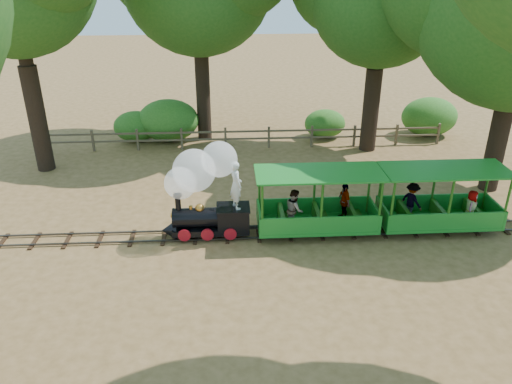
{
  "coord_description": "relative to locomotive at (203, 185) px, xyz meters",
  "views": [
    {
      "loc": [
        -0.91,
        -13.78,
        8.09
      ],
      "look_at": [
        -0.05,
        0.5,
        1.29
      ],
      "focal_mm": 35.0,
      "sensor_mm": 36.0,
      "label": 1
    }
  ],
  "objects": [
    {
      "name": "locomotive",
      "position": [
        0.0,
        0.0,
        0.0
      ],
      "size": [
        2.78,
        1.31,
        3.19
      ],
      "color": "black",
      "rests_on": "ground"
    },
    {
      "name": "shrub_mid_e",
      "position": [
        5.55,
        9.23,
        -1.1
      ],
      "size": [
        1.99,
        1.53,
        1.37
      ],
      "primitive_type": "ellipsoid",
      "color": "#2D6B1E",
      "rests_on": "ground"
    },
    {
      "name": "shrub_east",
      "position": [
        10.7,
        9.23,
        -0.84
      ],
      "size": [
        2.72,
        2.09,
        1.88
      ],
      "primitive_type": "ellipsoid",
      "color": "#2D6B1E",
      "rests_on": "ground"
    },
    {
      "name": "ground",
      "position": [
        1.7,
        -0.07,
        -1.78
      ],
      "size": [
        90.0,
        90.0,
        0.0
      ],
      "primitive_type": "plane",
      "color": "#A37646",
      "rests_on": "ground"
    },
    {
      "name": "shrub_mid_w",
      "position": [
        -1.99,
        9.23,
        -0.79
      ],
      "size": [
        2.87,
        2.21,
        1.99
      ],
      "primitive_type": "ellipsoid",
      "color": "#2D6B1E",
      "rests_on": "ground"
    },
    {
      "name": "track",
      "position": [
        1.7,
        -0.07,
        -1.71
      ],
      "size": [
        22.0,
        1.0,
        0.1
      ],
      "color": "#3F3D3A",
      "rests_on": "ground"
    },
    {
      "name": "carriage_rear",
      "position": [
        7.43,
        -0.07,
        -0.96
      ],
      "size": [
        3.91,
        1.6,
        2.03
      ],
      "color": "#1B8025",
      "rests_on": "track"
    },
    {
      "name": "shrub_west",
      "position": [
        -3.55,
        9.23,
        -1.06
      ],
      "size": [
        2.09,
        1.61,
        1.45
      ],
      "primitive_type": "ellipsoid",
      "color": "#2D6B1E",
      "rests_on": "ground"
    },
    {
      "name": "carriage_front",
      "position": [
        3.52,
        -0.1,
        -0.94
      ],
      "size": [
        3.91,
        1.6,
        2.03
      ],
      "color": "#1B8025",
      "rests_on": "track"
    },
    {
      "name": "fence",
      "position": [
        1.7,
        7.93,
        -1.2
      ],
      "size": [
        18.1,
        0.1,
        1.0
      ],
      "color": "brown",
      "rests_on": "ground"
    }
  ]
}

